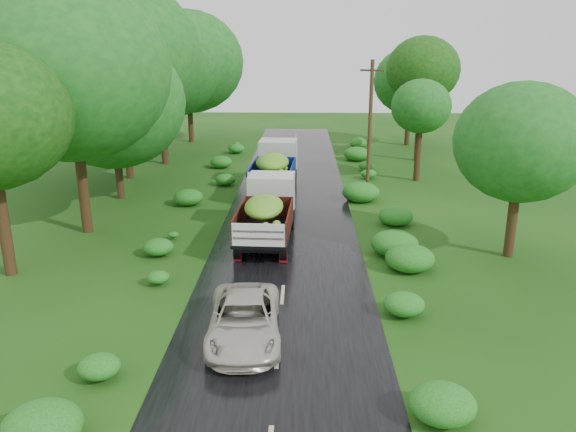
{
  "coord_description": "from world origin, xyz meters",
  "views": [
    {
      "loc": [
        0.68,
        -14.29,
        8.56
      ],
      "look_at": [
        0.09,
        8.08,
        1.7
      ],
      "focal_mm": 35.0,
      "sensor_mm": 36.0,
      "label": 1
    }
  ],
  "objects_px": {
    "truck_far": "(275,166)",
    "car": "(244,320)",
    "truck_near": "(267,209)",
    "utility_pole": "(370,129)"
  },
  "relations": [
    {
      "from": "truck_far",
      "to": "utility_pole",
      "type": "height_order",
      "value": "utility_pole"
    },
    {
      "from": "truck_far",
      "to": "car",
      "type": "height_order",
      "value": "truck_far"
    },
    {
      "from": "car",
      "to": "utility_pole",
      "type": "relative_size",
      "value": 0.59
    },
    {
      "from": "truck_near",
      "to": "car",
      "type": "xyz_separation_m",
      "value": [
        -0.15,
        -9.06,
        -0.83
      ]
    },
    {
      "from": "truck_near",
      "to": "truck_far",
      "type": "distance_m",
      "value": 8.83
    },
    {
      "from": "truck_near",
      "to": "truck_far",
      "type": "height_order",
      "value": "truck_far"
    },
    {
      "from": "truck_far",
      "to": "car",
      "type": "distance_m",
      "value": 17.92
    },
    {
      "from": "truck_near",
      "to": "utility_pole",
      "type": "height_order",
      "value": "utility_pole"
    },
    {
      "from": "truck_near",
      "to": "truck_far",
      "type": "bearing_deg",
      "value": 93.24
    },
    {
      "from": "truck_near",
      "to": "car",
      "type": "height_order",
      "value": "truck_near"
    }
  ]
}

